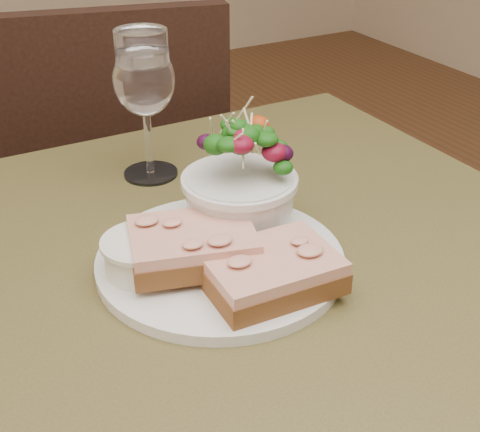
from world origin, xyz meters
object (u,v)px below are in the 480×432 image
dinner_plate (220,260)px  sandwich_front (271,271)px  ramekin (143,254)px  salad_bowl (240,178)px  wine_glass (144,84)px  cafe_table (233,353)px  sandwich_back (193,245)px  chair_far (118,271)px

dinner_plate → sandwich_front: sandwich_front is taller
sandwich_front → ramekin: ramekin is taller
salad_bowl → wine_glass: wine_glass is taller
cafe_table → sandwich_front: (0.02, -0.05, 0.13)m
ramekin → salad_bowl: bearing=13.4°
dinner_plate → sandwich_back: 0.04m
chair_far → ramekin: size_ratio=12.03×
chair_far → sandwich_back: size_ratio=6.27×
cafe_table → salad_bowl: 0.19m
dinner_plate → sandwich_back: (-0.03, -0.00, 0.03)m
chair_far → ramekin: 0.85m
wine_glass → sandwich_back: bearing=-101.8°
dinner_plate → ramekin: bearing=170.7°
cafe_table → salad_bowl: salad_bowl is taller
sandwich_front → wine_glass: wine_glass is taller
dinner_plate → sandwich_back: bearing=-174.7°
sandwich_back → wine_glass: 0.25m
chair_far → salad_bowl: size_ratio=7.09×
sandwich_back → salad_bowl: (0.08, 0.05, 0.03)m
chair_far → cafe_table: bearing=96.0°
dinner_plate → wine_glass: (0.02, 0.23, 0.12)m
sandwich_front → salad_bowl: (0.03, 0.11, 0.04)m
chair_far → wine_glass: wine_glass is taller
sandwich_back → chair_far: bearing=95.6°
sandwich_back → wine_glass: size_ratio=0.82×
chair_far → sandwich_front: size_ratio=7.05×
sandwich_back → salad_bowl: 0.10m
sandwich_front → chair_far: bearing=86.8°
ramekin → wine_glass: (0.10, 0.22, 0.09)m
sandwich_front → wine_glass: bearing=92.7°
dinner_plate → ramekin: 0.08m
cafe_table → dinner_plate: 0.11m
salad_bowl → wine_glass: 0.20m
cafe_table → sandwich_back: size_ratio=5.57×
cafe_table → sandwich_front: 0.14m
cafe_table → sandwich_front: bearing=-69.1°
dinner_plate → wine_glass: wine_glass is taller
dinner_plate → salad_bowl: bearing=42.8°
cafe_table → dinner_plate: bearing=92.2°
sandwich_front → sandwich_back: (-0.05, 0.07, 0.01)m
cafe_table → ramekin: ramekin is taller
salad_bowl → sandwich_back: bearing=-149.6°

